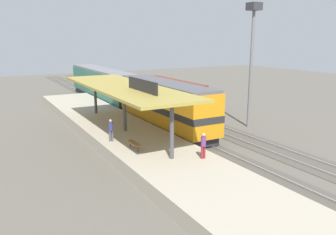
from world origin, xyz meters
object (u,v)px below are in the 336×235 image
(person_walking, at_px, (203,144))
(person_waiting, at_px, (111,129))
(platform_bench, at_px, (134,143))
(locomotive, at_px, (164,105))
(passenger_carriage_single, at_px, (102,84))
(freight_car, at_px, (170,95))
(light_mast, at_px, (252,39))

(person_walking, bearing_deg, person_waiting, 120.77)
(platform_bench, distance_m, person_waiting, 2.81)
(locomotive, bearing_deg, person_waiting, -149.45)
(passenger_carriage_single, height_order, freight_car, passenger_carriage_single)
(person_waiting, bearing_deg, passenger_carriage_single, 72.99)
(freight_car, bearing_deg, person_walking, -112.77)
(passenger_carriage_single, xyz_separation_m, person_waiting, (-6.72, -21.97, -0.46))
(locomotive, bearing_deg, light_mast, -20.41)
(person_walking, bearing_deg, freight_car, 67.23)
(passenger_carriage_single, relative_size, freight_car, 1.67)
(locomotive, xyz_separation_m, freight_car, (4.60, 7.16, -0.44))
(locomotive, height_order, passenger_carriage_single, locomotive)
(locomotive, distance_m, person_waiting, 7.82)
(person_walking, bearing_deg, locomotive, 74.99)
(platform_bench, relative_size, light_mast, 0.15)
(person_waiting, distance_m, person_walking, 7.62)
(platform_bench, height_order, passenger_carriage_single, passenger_carriage_single)
(locomotive, xyz_separation_m, passenger_carriage_single, (0.00, 18.00, -0.10))
(locomotive, bearing_deg, person_walking, -105.01)
(platform_bench, xyz_separation_m, light_mast, (13.80, 3.73, 7.05))
(locomotive, distance_m, person_walking, 10.90)
(platform_bench, bearing_deg, passenger_carriage_single, 76.31)
(passenger_carriage_single, xyz_separation_m, freight_car, (4.60, -10.84, -0.34))
(locomotive, xyz_separation_m, person_walking, (-2.82, -10.51, -0.56))
(light_mast, relative_size, person_walking, 6.84)
(freight_car, distance_m, person_waiting, 15.87)
(person_waiting, bearing_deg, platform_bench, -74.94)
(platform_bench, distance_m, locomotive, 9.01)
(passenger_carriage_single, bearing_deg, person_walking, -95.65)
(passenger_carriage_single, height_order, light_mast, light_mast)
(platform_bench, distance_m, passenger_carriage_single, 25.38)
(light_mast, xyz_separation_m, person_walking, (-10.62, -7.61, -6.54))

